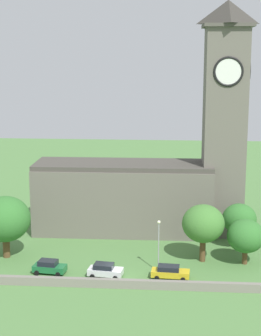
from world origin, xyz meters
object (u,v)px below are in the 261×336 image
object	(u,v)px
car_white	(105,270)
tree_riverside_west	(239,219)
tree_churchyard	(5,219)
tree_by_tower	(203,224)
church	(156,172)
car_green	(49,267)
streetlamp_west_mid	(159,238)
car_yellow	(170,272)
tree_riverside_east	(246,236)

from	to	relation	value
car_white	tree_riverside_west	xyz separation A→B (m)	(18.12, 12.30, 3.42)
tree_churchyard	tree_by_tower	bearing A→B (deg)	1.20
church	car_green	distance (m)	24.32
car_white	tree_by_tower	xyz separation A→B (m)	(12.59, 6.41, 4.42)
tree_by_tower	car_green	bearing A→B (deg)	-163.59
tree_churchyard	streetlamp_west_mid	bearing A→B (deg)	-9.71
church	car_yellow	size ratio (longest dim) A/B	7.25
streetlamp_west_mid	tree_by_tower	world-z (taller)	tree_by_tower
tree_by_tower	tree_riverside_west	size ratio (longest dim) A/B	1.21
car_white	tree_riverside_east	xyz separation A→B (m)	(18.23, 5.83, 3.02)
car_green	streetlamp_west_mid	distance (m)	14.59
tree_by_tower	church	bearing A→B (deg)	118.18
tree_by_tower	car_white	bearing A→B (deg)	-153.01
tree_riverside_east	tree_riverside_west	xyz separation A→B (m)	(-0.11, 6.47, 0.40)
church	streetlamp_west_mid	distance (m)	17.57
car_yellow	streetlamp_west_mid	distance (m)	4.57
car_green	car_yellow	size ratio (longest dim) A/B	0.90
car_green	car_white	world-z (taller)	car_green
church	tree_riverside_west	world-z (taller)	church
car_yellow	tree_riverside_east	size ratio (longest dim) A/B	0.79
streetlamp_west_mid	tree_churchyard	bearing A→B (deg)	170.29
church	car_yellow	distance (m)	20.99
church	tree_riverside_west	bearing A→B (deg)	-28.64
car_green	car_yellow	distance (m)	15.52
car_yellow	tree_riverside_east	xyz separation A→B (m)	(10.02, 5.70, 3.05)
car_yellow	tree_riverside_east	distance (m)	11.92
church	tree_riverside_east	distance (m)	19.00
tree_riverside_west	tree_by_tower	bearing A→B (deg)	-133.19
car_white	streetlamp_west_mid	bearing A→B (deg)	18.27
tree_riverside_east	tree_by_tower	size ratio (longest dim) A/B	0.78
car_green	tree_riverside_east	bearing A→B (deg)	11.69
car_white	tree_riverside_east	size ratio (longest dim) A/B	0.73
car_green	tree_by_tower	xyz separation A→B (m)	(19.89, 5.86, 4.41)
car_white	tree_churchyard	distance (m)	16.33
car_white	streetlamp_west_mid	distance (m)	7.99
church	car_green	bearing A→B (deg)	-125.47
car_green	tree_riverside_west	world-z (taller)	tree_riverside_west
car_white	tree_churchyard	bearing A→B (deg)	158.10
streetlamp_west_mid	car_white	bearing A→B (deg)	-161.73
tree_riverside_east	tree_churchyard	bearing A→B (deg)	179.98
car_white	tree_riverside_west	size ratio (longest dim) A/B	0.69
tree_riverside_east	car_yellow	bearing A→B (deg)	-150.37
car_green	tree_by_tower	bearing A→B (deg)	16.41
car_green	car_yellow	xyz separation A→B (m)	(15.52, -0.41, -0.04)
church	car_white	bearing A→B (deg)	-107.08
tree_churchyard	tree_riverside_west	world-z (taller)	tree_churchyard
car_green	tree_by_tower	size ratio (longest dim) A/B	0.55
car_white	tree_by_tower	world-z (taller)	tree_by_tower
streetlamp_west_mid	tree_by_tower	xyz separation A→B (m)	(5.89, 4.20, 0.67)
tree_riverside_east	tree_by_tower	xyz separation A→B (m)	(-5.64, 0.58, 1.40)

